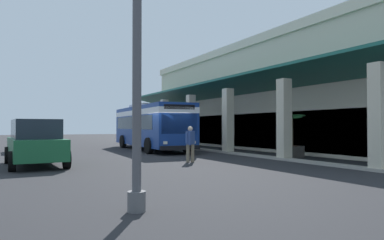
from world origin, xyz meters
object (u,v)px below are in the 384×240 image
Objects in this scene: parked_suv_silver at (37,136)px; lot_light_pole at (137,2)px; parked_suv_green at (35,142)px; transit_bus at (150,124)px; potted_palm at (292,147)px; pedestrian at (190,142)px.

lot_light_pole reaches higher than parked_suv_silver.
transit_bus is at bearing 133.38° from parked_suv_green.
potted_palm is (11.80, 12.03, -0.48)m from parked_suv_silver.
transit_bus reaches higher than parked_suv_silver.
transit_bus reaches higher than pedestrian.
parked_suv_silver is at bearing -178.62° from lot_light_pole.
parked_suv_green is 10.36m from lot_light_pole.
transit_bus is 11.20m from parked_suv_green.
parked_suv_silver is (-2.36, -7.39, -0.84)m from transit_bus.
transit_bus is 9.54m from pedestrian.
potted_palm is 14.53m from lot_light_pole.
transit_bus is 4.68× the size of potted_palm.
pedestrian is at bearing 75.47° from parked_suv_green.
parked_suv_green is 6.77m from pedestrian.
pedestrian is at bearing -9.46° from transit_bus.
parked_suv_silver is at bearing -107.71° from transit_bus.
transit_bus is 6.72× the size of pedestrian.
potted_palm is at bearing 82.10° from parked_suv_green.
lot_light_pole is at bearing 1.38° from parked_suv_silver.
parked_suv_green is at bearing -97.90° from potted_palm.
transit_bus is 2.32× the size of parked_suv_green.
parked_suv_silver is at bearing -153.58° from pedestrian.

